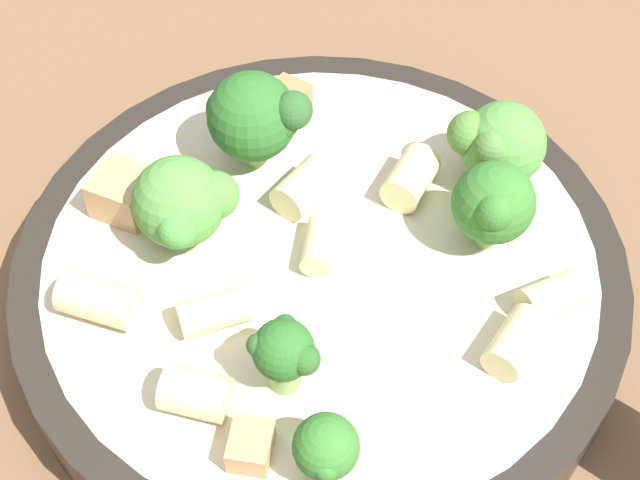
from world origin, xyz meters
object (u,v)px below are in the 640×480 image
Objects in this scene: chicken_chunk_2 at (289,99)px; rigatoni_2 at (411,178)px; broccoli_floret_5 at (327,448)px; rigatoni_0 at (297,189)px; rigatoni_1 at (196,394)px; rigatoni_5 at (214,312)px; broccoli_floret_3 at (183,203)px; rigatoni_6 at (319,238)px; rigatoni_4 at (99,300)px; rigatoni_7 at (552,297)px; broccoli_floret_4 at (498,144)px; broccoli_floret_2 at (493,202)px; pasta_bowl at (320,278)px; chicken_chunk_1 at (251,446)px; chicken_chunk_0 at (124,193)px; rigatoni_3 at (515,343)px; broccoli_floret_0 at (254,116)px; broccoli_floret_1 at (285,352)px.

rigatoni_2 is at bearing 123.02° from chicken_chunk_2.
broccoli_floret_5 is 0.12m from rigatoni_0.
rigatoni_1 reaches higher than rigatoni_5.
rigatoni_6 is at bearing 162.06° from broccoli_floret_3.
rigatoni_2 is at bearing -165.60° from rigatoni_4.
broccoli_floret_3 is 0.09m from chicken_chunk_2.
rigatoni_6 is at bearing -31.07° from rigatoni_7.
rigatoni_6 is at bearing 14.17° from broccoli_floret_4.
rigatoni_2 is 0.07m from chicken_chunk_2.
broccoli_floret_2 reaches higher than rigatoni_7.
pasta_bowl is 6.07× the size of broccoli_floret_2.
rigatoni_6 and chicken_chunk_2 have the same top height.
broccoli_floret_4 is 0.08m from rigatoni_6.
chicken_chunk_0 is at bearing -75.41° from chicken_chunk_1.
pasta_bowl is 0.09m from rigatoni_3.
rigatoni_0 is at bearing 114.99° from broccoli_floret_0.
rigatoni_4 is at bearing -12.07° from rigatoni_7.
rigatoni_7 is (-0.08, 0.08, -0.00)m from rigatoni_0.
broccoli_floret_5 is at bearing 61.43° from rigatoni_2.
broccoli_floret_0 is 0.14m from rigatoni_7.
broccoli_floret_5 is 0.03m from chicken_chunk_1.
rigatoni_2 is 0.89× the size of rigatoni_4.
broccoli_floret_4 is (-0.08, -0.02, 0.04)m from pasta_bowl.
rigatoni_0 is 1.07× the size of rigatoni_7.
rigatoni_2 reaches higher than chicken_chunk_1.
broccoli_floret_5 is 0.07m from rigatoni_5.
rigatoni_0 is 0.97× the size of rigatoni_2.
rigatoni_6 is (0.04, 0.02, -0.00)m from rigatoni_2.
rigatoni_6 is at bearing -117.22° from chicken_chunk_1.
rigatoni_7 reaches higher than rigatoni_6.
rigatoni_3 is at bearing 122.40° from broccoli_floret_0.
chicken_chunk_1 is (-0.00, 0.06, -0.00)m from rigatoni_5.
rigatoni_7 is (0.00, 0.07, -0.02)m from broccoli_floret_4.
broccoli_floret_5 is 1.00× the size of rigatoni_4.
chicken_chunk_1 is at bearing 104.59° from chicken_chunk_0.
chicken_chunk_2 reaches higher than pasta_bowl.
pasta_bowl is 0.09m from chicken_chunk_1.
pasta_bowl is 9.47× the size of rigatoni_3.
broccoli_floret_4 reaches higher than broccoli_floret_1.
rigatoni_1 is 0.88× the size of rigatoni_5.
rigatoni_6 is (-0.00, 0.03, -0.00)m from rigatoni_0.
rigatoni_7 is at bearing 150.39° from chicken_chunk_0.
chicken_chunk_0 is at bearing -8.36° from rigatoni_2.
chicken_chunk_2 is at bearing -69.79° from rigatoni_3.
rigatoni_2 is 0.14m from rigatoni_4.
broccoli_floret_5 is at bearing 44.13° from broccoli_floret_2.
rigatoni_2 is at bearing -80.44° from rigatoni_3.
broccoli_floret_0 is 1.97× the size of rigatoni_6.
broccoli_floret_1 is at bearing 66.26° from rigatoni_6.
pasta_bowl is at bearing 29.51° from rigatoni_2.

